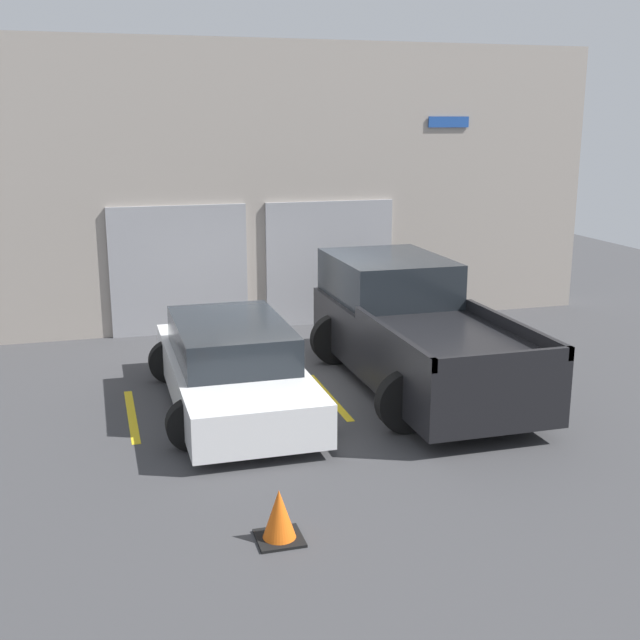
% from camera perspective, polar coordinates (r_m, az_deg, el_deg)
% --- Properties ---
extents(ground_plane, '(28.00, 28.00, 0.00)m').
position_cam_1_polar(ground_plane, '(13.79, -1.15, -3.47)').
color(ground_plane, '#3D3D3F').
extents(shophouse_building, '(14.22, 0.68, 5.66)m').
position_cam_1_polar(shophouse_building, '(16.41, -4.20, 9.29)').
color(shophouse_building, '#9E9389').
rests_on(shophouse_building, ground).
extents(pickup_truck, '(2.62, 5.35, 1.88)m').
position_cam_1_polar(pickup_truck, '(12.94, 6.55, -0.68)').
color(pickup_truck, black).
rests_on(pickup_truck, ground).
extents(sedan_white, '(2.25, 4.65, 1.27)m').
position_cam_1_polar(sedan_white, '(11.94, -6.27, -3.32)').
color(sedan_white, white).
rests_on(sedan_white, ground).
extents(parking_stripe_far_left, '(0.12, 2.20, 0.01)m').
position_cam_1_polar(parking_stripe_far_left, '(11.96, -13.24, -6.62)').
color(parking_stripe_far_left, gold).
rests_on(parking_stripe_far_left, ground).
extents(parking_stripe_left, '(0.12, 2.20, 0.01)m').
position_cam_1_polar(parking_stripe_left, '(12.42, 0.64, -5.45)').
color(parking_stripe_left, gold).
rests_on(parking_stripe_left, ground).
extents(parking_stripe_centre, '(0.12, 2.20, 0.01)m').
position_cam_1_polar(parking_stripe_centre, '(13.53, 12.83, -4.16)').
color(parking_stripe_centre, gold).
rests_on(parking_stripe_centre, ground).
extents(traffic_cone, '(0.47, 0.47, 0.55)m').
position_cam_1_polar(traffic_cone, '(8.34, -2.92, -13.81)').
color(traffic_cone, black).
rests_on(traffic_cone, ground).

